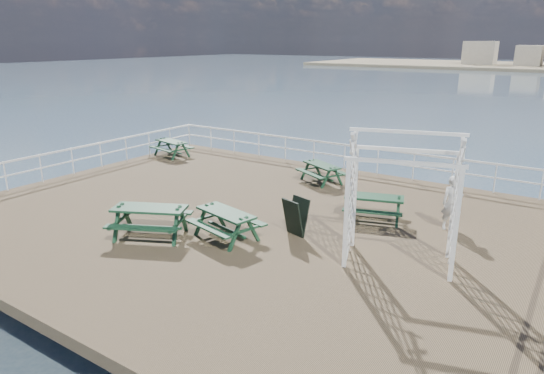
{
  "coord_description": "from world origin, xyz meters",
  "views": [
    {
      "loc": [
        8.51,
        -11.37,
        5.28
      ],
      "look_at": [
        0.9,
        0.0,
        1.1
      ],
      "focal_mm": 32.0,
      "sensor_mm": 36.0,
      "label": 1
    }
  ],
  "objects_px": {
    "picnic_table_a": "(171,145)",
    "picnic_table_d": "(226,219)",
    "picnic_table_b": "(321,169)",
    "picnic_table_c": "(374,202)",
    "trellis_arbor": "(401,206)",
    "person": "(452,203)",
    "picnic_table_e": "(150,215)"
  },
  "relations": [
    {
      "from": "picnic_table_c",
      "to": "picnic_table_e",
      "type": "height_order",
      "value": "picnic_table_e"
    },
    {
      "from": "picnic_table_a",
      "to": "picnic_table_d",
      "type": "bearing_deg",
      "value": -25.97
    },
    {
      "from": "picnic_table_e",
      "to": "picnic_table_d",
      "type": "bearing_deg",
      "value": 4.34
    },
    {
      "from": "picnic_table_a",
      "to": "picnic_table_e",
      "type": "relative_size",
      "value": 0.77
    },
    {
      "from": "picnic_table_a",
      "to": "trellis_arbor",
      "type": "bearing_deg",
      "value": -10.71
    },
    {
      "from": "picnic_table_e",
      "to": "person",
      "type": "distance_m",
      "value": 8.56
    },
    {
      "from": "picnic_table_a",
      "to": "picnic_table_c",
      "type": "relative_size",
      "value": 0.94
    },
    {
      "from": "picnic_table_a",
      "to": "picnic_table_c",
      "type": "xyz_separation_m",
      "value": [
        11.15,
        -2.62,
        0.01
      ]
    },
    {
      "from": "picnic_table_a",
      "to": "picnic_table_b",
      "type": "height_order",
      "value": "picnic_table_a"
    },
    {
      "from": "picnic_table_a",
      "to": "picnic_table_d",
      "type": "xyz_separation_m",
      "value": [
        8.34,
        -6.25,
        0.03
      ]
    },
    {
      "from": "picnic_table_d",
      "to": "trellis_arbor",
      "type": "height_order",
      "value": "trellis_arbor"
    },
    {
      "from": "picnic_table_c",
      "to": "trellis_arbor",
      "type": "distance_m",
      "value": 3.09
    },
    {
      "from": "picnic_table_a",
      "to": "trellis_arbor",
      "type": "relative_size",
      "value": 0.59
    },
    {
      "from": "picnic_table_a",
      "to": "picnic_table_e",
      "type": "xyz_separation_m",
      "value": [
        6.51,
        -7.32,
        0.09
      ]
    },
    {
      "from": "picnic_table_a",
      "to": "trellis_arbor",
      "type": "height_order",
      "value": "trellis_arbor"
    },
    {
      "from": "trellis_arbor",
      "to": "picnic_table_b",
      "type": "bearing_deg",
      "value": 117.12
    },
    {
      "from": "picnic_table_b",
      "to": "trellis_arbor",
      "type": "relative_size",
      "value": 0.63
    },
    {
      "from": "picnic_table_a",
      "to": "person",
      "type": "xyz_separation_m",
      "value": [
        13.31,
        -2.12,
        0.25
      ]
    },
    {
      "from": "picnic_table_c",
      "to": "picnic_table_d",
      "type": "height_order",
      "value": "picnic_table_d"
    },
    {
      "from": "picnic_table_a",
      "to": "picnic_table_d",
      "type": "distance_m",
      "value": 10.42
    },
    {
      "from": "picnic_table_d",
      "to": "picnic_table_c",
      "type": "bearing_deg",
      "value": 65.2
    },
    {
      "from": "trellis_arbor",
      "to": "picnic_table_a",
      "type": "bearing_deg",
      "value": 141.97
    },
    {
      "from": "picnic_table_d",
      "to": "picnic_table_e",
      "type": "height_order",
      "value": "picnic_table_e"
    },
    {
      "from": "picnic_table_a",
      "to": "picnic_table_c",
      "type": "height_order",
      "value": "picnic_table_c"
    },
    {
      "from": "picnic_table_e",
      "to": "picnic_table_a",
      "type": "bearing_deg",
      "value": 105.55
    },
    {
      "from": "picnic_table_c",
      "to": "picnic_table_a",
      "type": "bearing_deg",
      "value": 149.46
    },
    {
      "from": "picnic_table_b",
      "to": "picnic_table_d",
      "type": "relative_size",
      "value": 0.99
    },
    {
      "from": "picnic_table_b",
      "to": "picnic_table_c",
      "type": "bearing_deg",
      "value": -13.18
    },
    {
      "from": "picnic_table_d",
      "to": "person",
      "type": "height_order",
      "value": "person"
    },
    {
      "from": "picnic_table_e",
      "to": "person",
      "type": "xyz_separation_m",
      "value": [
        6.8,
        5.2,
        0.16
      ]
    },
    {
      "from": "picnic_table_e",
      "to": "trellis_arbor",
      "type": "relative_size",
      "value": 0.76
    },
    {
      "from": "picnic_table_b",
      "to": "person",
      "type": "height_order",
      "value": "person"
    }
  ]
}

